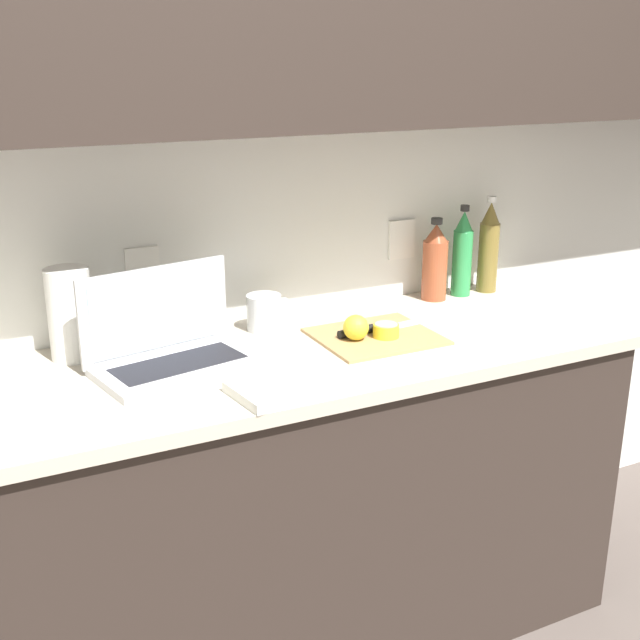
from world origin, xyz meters
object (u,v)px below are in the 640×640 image
(lemon_whole_beside, at_px, (356,327))
(bottle_oil_tall, at_px, (462,254))
(paper_towel_roll, at_px, (70,314))
(knife, at_px, (366,330))
(bottle_water_clear, at_px, (489,248))
(lemon_half_cut, at_px, (386,330))
(cutting_board, at_px, (375,336))
(measuring_cup, at_px, (264,313))
(laptop, at_px, (169,344))
(bottle_green_soda, at_px, (435,263))

(lemon_whole_beside, height_order, bottle_oil_tall, bottle_oil_tall)
(bottle_oil_tall, distance_m, paper_towel_roll, 1.19)
(knife, height_order, bottle_water_clear, bottle_water_clear)
(lemon_half_cut, xyz_separation_m, bottle_oil_tall, (0.42, 0.25, 0.10))
(cutting_board, relative_size, measuring_cup, 2.71)
(laptop, height_order, bottle_oil_tall, bottle_oil_tall)
(bottle_oil_tall, height_order, paper_towel_roll, bottle_oil_tall)
(cutting_board, relative_size, bottle_water_clear, 1.03)
(paper_towel_roll, bearing_deg, bottle_oil_tall, 1.01)
(cutting_board, bearing_deg, measuring_cup, 141.56)
(bottle_green_soda, bearing_deg, lemon_half_cut, -141.92)
(bottle_oil_tall, distance_m, bottle_water_clear, 0.10)
(laptop, bearing_deg, cutting_board, -15.72)
(knife, bearing_deg, measuring_cup, 137.23)
(lemon_whole_beside, bearing_deg, bottle_green_soda, 30.29)
(lemon_whole_beside, bearing_deg, bottle_oil_tall, 25.06)
(bottle_oil_tall, bearing_deg, bottle_water_clear, -0.00)
(knife, distance_m, lemon_whole_beside, 0.06)
(bottle_green_soda, relative_size, bottle_water_clear, 0.84)
(bottle_green_soda, height_order, paper_towel_roll, bottle_green_soda)
(bottle_green_soda, xyz_separation_m, bottle_oil_tall, (0.10, 0.00, 0.01))
(laptop, bearing_deg, bottle_water_clear, -1.64)
(knife, bearing_deg, bottle_water_clear, 14.31)
(cutting_board, relative_size, knife, 1.20)
(cutting_board, xyz_separation_m, bottle_green_soda, (0.34, 0.23, 0.11))
(knife, relative_size, lemon_whole_beside, 3.85)
(bottle_green_soda, xyz_separation_m, bottle_water_clear, (0.20, -0.00, 0.02))
(lemon_whole_beside, bearing_deg, knife, 34.34)
(lemon_half_cut, bearing_deg, bottle_green_soda, 38.08)
(cutting_board, bearing_deg, bottle_oil_tall, 27.11)
(bottle_green_soda, height_order, measuring_cup, bottle_green_soda)
(cutting_board, xyz_separation_m, measuring_cup, (-0.24, 0.19, 0.05))
(lemon_half_cut, bearing_deg, paper_towel_roll, 163.15)
(bottle_water_clear, bearing_deg, paper_towel_roll, -179.07)
(bottle_water_clear, relative_size, paper_towel_roll, 1.32)
(measuring_cup, bearing_deg, laptop, -154.73)
(cutting_board, distance_m, bottle_oil_tall, 0.51)
(bottle_water_clear, bearing_deg, laptop, -170.56)
(lemon_whole_beside, xyz_separation_m, paper_towel_roll, (-0.68, 0.22, 0.07))
(lemon_whole_beside, bearing_deg, laptop, 173.45)
(measuring_cup, bearing_deg, bottle_green_soda, 3.49)
(lemon_half_cut, height_order, lemon_whole_beside, lemon_whole_beside)
(measuring_cup, bearing_deg, lemon_whole_beside, -49.07)
(laptop, xyz_separation_m, knife, (0.53, -0.02, -0.04))
(bottle_oil_tall, relative_size, bottle_water_clear, 0.94)
(lemon_half_cut, xyz_separation_m, measuring_cup, (-0.26, 0.22, 0.02))
(laptop, relative_size, bottle_oil_tall, 1.48)
(lemon_half_cut, bearing_deg, measuring_cup, 139.78)
(knife, height_order, bottle_oil_tall, bottle_oil_tall)
(cutting_board, height_order, lemon_half_cut, lemon_half_cut)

